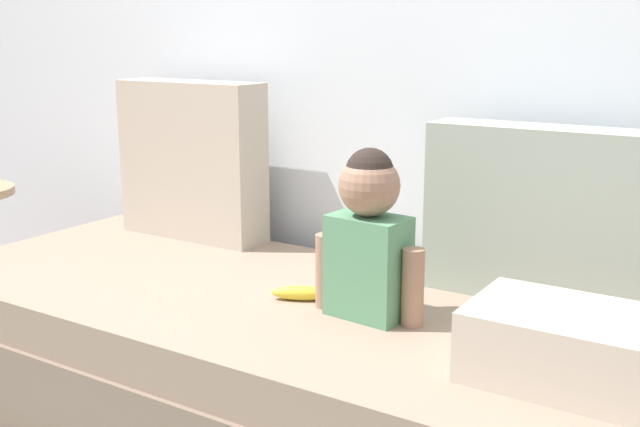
# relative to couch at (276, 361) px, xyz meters

# --- Properties ---
(ground_plane) EXTENTS (12.00, 12.00, 0.00)m
(ground_plane) POSITION_rel_couch_xyz_m (0.00, 0.00, -0.19)
(ground_plane) COLOR brown
(back_wall) EXTENTS (5.42, 0.10, 2.23)m
(back_wall) POSITION_rel_couch_xyz_m (0.00, 0.59, 0.92)
(back_wall) COLOR silver
(back_wall) RESTS_ON ground
(couch) EXTENTS (2.22, 0.92, 0.40)m
(couch) POSITION_rel_couch_xyz_m (0.00, 0.00, 0.00)
(couch) COLOR #826C5B
(couch) RESTS_ON ground
(throw_pillow_left) EXTENTS (0.55, 0.16, 0.55)m
(throw_pillow_left) POSITION_rel_couch_xyz_m (-0.61, 0.36, 0.47)
(throw_pillow_left) COLOR #C1B29E
(throw_pillow_left) RESTS_ON couch
(throw_pillow_right) EXTENTS (0.59, 0.16, 0.47)m
(throw_pillow_right) POSITION_rel_couch_xyz_m (0.61, 0.36, 0.44)
(throw_pillow_right) COLOR #99A393
(throw_pillow_right) RESTS_ON couch
(toddler) EXTENTS (0.31, 0.15, 0.44)m
(toddler) POSITION_rel_couch_xyz_m (0.30, -0.01, 0.42)
(toddler) COLOR #568E66
(toddler) RESTS_ON couch
(banana) EXTENTS (0.17, 0.12, 0.04)m
(banana) POSITION_rel_couch_xyz_m (0.09, -0.00, 0.22)
(banana) COLOR yellow
(banana) RESTS_ON couch
(folded_blanket) EXTENTS (0.40, 0.28, 0.15)m
(folded_blanket) POSITION_rel_couch_xyz_m (0.83, -0.12, 0.28)
(folded_blanket) COLOR beige
(folded_blanket) RESTS_ON couch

